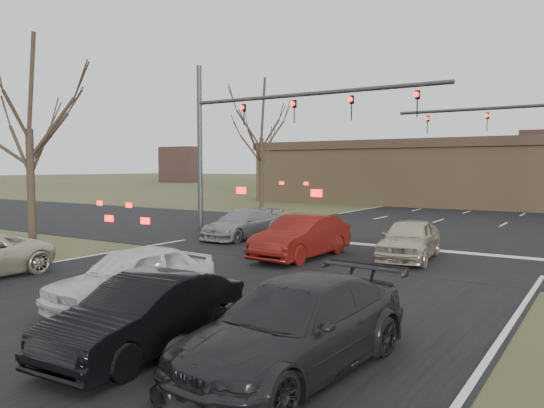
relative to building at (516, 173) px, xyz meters
The scene contains 13 objects.
ground 38.15m from the building, 93.01° to the right, with size 360.00×360.00×0.00m, color #3C4424.
road_main 22.25m from the building, 95.19° to the left, with size 14.00×300.00×0.02m, color black.
road_cross 23.24m from the building, 94.97° to the right, with size 200.00×14.00×0.02m, color black.
building is the anchor object (origin of this frame).
mast_arm_near 26.14m from the building, 106.13° to the right, with size 12.12×0.24×8.00m.
tree_left_near 34.95m from the building, 112.87° to the right, with size 5.10×5.10×8.50m.
tree_left_far 20.39m from the building, 139.09° to the right, with size 5.70×5.70×9.50m.
car_white_sedan 36.76m from the building, 93.91° to the right, with size 1.63×4.04×1.38m, color silver.
car_black_hatch 38.57m from the building, 90.12° to the right, with size 1.38×3.97×1.31m, color black.
car_charcoal_sedan 37.97m from the building, 86.33° to the right, with size 1.95×4.80×1.39m, color black.
car_grey_ahead 27.15m from the building, 105.31° to the right, with size 1.77×4.36×1.27m, color gray.
car_red_ahead 29.20m from the building, 94.92° to the right, with size 1.56×4.47×1.47m, color #5E110D.
car_silver_ahead 27.41m from the building, 88.50° to the right, with size 1.64×4.08×1.39m, color #B5AC92.
Camera 1 is at (8.48, -6.76, 3.15)m, focal length 35.00 mm.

